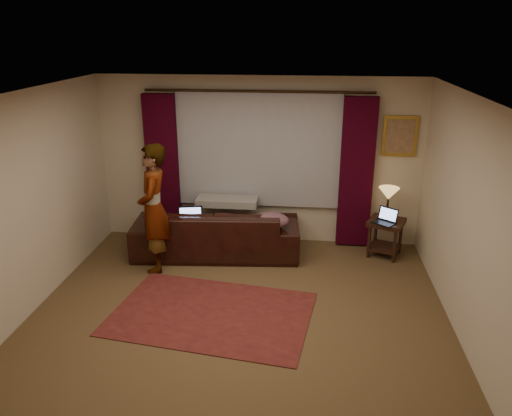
{
  "coord_description": "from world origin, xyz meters",
  "views": [
    {
      "loc": [
        0.76,
        -4.99,
        3.27
      ],
      "look_at": [
        0.1,
        1.2,
        1.0
      ],
      "focal_mm": 35.0,
      "sensor_mm": 36.0,
      "label": 1
    }
  ],
  "objects_px": {
    "laptop_table": "(384,216)",
    "person": "(154,209)",
    "sofa": "(216,222)",
    "tiffany_lamp": "(388,203)",
    "laptop_sofa": "(191,218)",
    "end_table": "(385,238)"
  },
  "relations": [
    {
      "from": "sofa",
      "to": "tiffany_lamp",
      "type": "distance_m",
      "value": 2.57
    },
    {
      "from": "end_table",
      "to": "tiffany_lamp",
      "type": "height_order",
      "value": "tiffany_lamp"
    },
    {
      "from": "sofa",
      "to": "tiffany_lamp",
      "type": "xyz_separation_m",
      "value": [
        2.54,
        0.27,
        0.31
      ]
    },
    {
      "from": "sofa",
      "to": "person",
      "type": "height_order",
      "value": "person"
    },
    {
      "from": "sofa",
      "to": "laptop_table",
      "type": "relative_size",
      "value": 7.54
    },
    {
      "from": "end_table",
      "to": "person",
      "type": "xyz_separation_m",
      "value": [
        -3.29,
        -0.78,
        0.62
      ]
    },
    {
      "from": "sofa",
      "to": "laptop_table",
      "type": "bearing_deg",
      "value": 176.67
    },
    {
      "from": "laptop_sofa",
      "to": "tiffany_lamp",
      "type": "xyz_separation_m",
      "value": [
        2.88,
        0.46,
        0.18
      ]
    },
    {
      "from": "laptop_sofa",
      "to": "laptop_table",
      "type": "relative_size",
      "value": 1.18
    },
    {
      "from": "laptop_sofa",
      "to": "end_table",
      "type": "relative_size",
      "value": 0.68
    },
    {
      "from": "laptop_table",
      "to": "person",
      "type": "distance_m",
      "value": 3.29
    },
    {
      "from": "end_table",
      "to": "sofa",
      "type": "bearing_deg",
      "value": -175.72
    },
    {
      "from": "laptop_sofa",
      "to": "tiffany_lamp",
      "type": "bearing_deg",
      "value": -3.53
    },
    {
      "from": "sofa",
      "to": "end_table",
      "type": "bearing_deg",
      "value": 179.76
    },
    {
      "from": "tiffany_lamp",
      "to": "laptop_table",
      "type": "height_order",
      "value": "tiffany_lamp"
    },
    {
      "from": "laptop_table",
      "to": "person",
      "type": "height_order",
      "value": "person"
    },
    {
      "from": "sofa",
      "to": "laptop_sofa",
      "type": "bearing_deg",
      "value": 24.32
    },
    {
      "from": "tiffany_lamp",
      "to": "laptop_table",
      "type": "bearing_deg",
      "value": -107.81
    },
    {
      "from": "tiffany_lamp",
      "to": "person",
      "type": "bearing_deg",
      "value": -165.23
    },
    {
      "from": "laptop_sofa",
      "to": "laptop_table",
      "type": "bearing_deg",
      "value": -7.77
    },
    {
      "from": "end_table",
      "to": "laptop_sofa",
      "type": "bearing_deg",
      "value": -172.5
    },
    {
      "from": "tiffany_lamp",
      "to": "person",
      "type": "distance_m",
      "value": 3.41
    }
  ]
}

